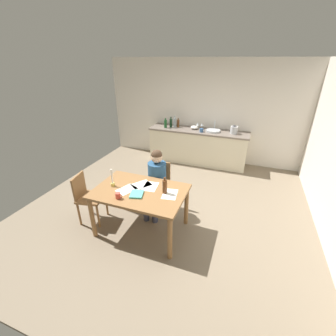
% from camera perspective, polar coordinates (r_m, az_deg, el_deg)
% --- Properties ---
extents(ground_plane, '(5.20, 5.20, 0.04)m').
position_cam_1_polar(ground_plane, '(4.39, 0.11, -10.03)').
color(ground_plane, '#7A6B56').
extents(wall_back, '(5.20, 0.12, 2.60)m').
position_cam_1_polar(wall_back, '(6.18, 8.79, 13.98)').
color(wall_back, silver).
rests_on(wall_back, ground).
extents(kitchen_counter, '(2.56, 0.64, 0.90)m').
position_cam_1_polar(kitchen_counter, '(6.08, 7.51, 5.51)').
color(kitchen_counter, beige).
rests_on(kitchen_counter, ground).
extents(dining_table, '(1.40, 0.92, 0.76)m').
position_cam_1_polar(dining_table, '(3.52, -7.10, -7.05)').
color(dining_table, olive).
rests_on(dining_table, ground).
extents(chair_at_table, '(0.42, 0.42, 0.89)m').
position_cam_1_polar(chair_at_table, '(4.14, -2.33, -3.94)').
color(chair_at_table, olive).
rests_on(chair_at_table, ground).
extents(person_seated, '(0.34, 0.60, 1.19)m').
position_cam_1_polar(person_seated, '(3.93, -3.10, -2.72)').
color(person_seated, navy).
rests_on(person_seated, ground).
extents(chair_side_empty, '(0.47, 0.47, 0.87)m').
position_cam_1_polar(chair_side_empty, '(4.04, -19.75, -6.70)').
color(chair_side_empty, olive).
rests_on(chair_side_empty, ground).
extents(coffee_mug, '(0.11, 0.07, 0.09)m').
position_cam_1_polar(coffee_mug, '(3.31, -12.55, -6.86)').
color(coffee_mug, '#D84C3F').
rests_on(coffee_mug, dining_table).
extents(candlestick, '(0.06, 0.06, 0.30)m').
position_cam_1_polar(candlestick, '(3.62, -13.91, -3.32)').
color(candlestick, gold).
rests_on(candlestick, dining_table).
extents(book_magazine, '(0.23, 0.26, 0.03)m').
position_cam_1_polar(book_magazine, '(3.36, -7.96, -6.58)').
color(book_magazine, '#4CA99D').
rests_on(book_magazine, dining_table).
extents(paper_letter, '(0.25, 0.32, 0.00)m').
position_cam_1_polar(paper_letter, '(3.55, -4.49, -4.68)').
color(paper_letter, white).
rests_on(paper_letter, dining_table).
extents(paper_bill, '(0.31, 0.35, 0.00)m').
position_cam_1_polar(paper_bill, '(3.52, -10.44, -5.39)').
color(paper_bill, white).
rests_on(paper_bill, dining_table).
extents(paper_envelope, '(0.26, 0.33, 0.00)m').
position_cam_1_polar(paper_envelope, '(3.35, 0.47, -6.64)').
color(paper_envelope, white).
rests_on(paper_envelope, dining_table).
extents(paper_receipt, '(0.34, 0.36, 0.00)m').
position_cam_1_polar(paper_receipt, '(3.61, -6.80, -4.22)').
color(paper_receipt, white).
rests_on(paper_receipt, dining_table).
extents(wine_bottle_on_table, '(0.07, 0.07, 0.26)m').
position_cam_1_polar(wine_bottle_on_table, '(3.33, -0.83, -4.71)').
color(wine_bottle_on_table, '#593319').
rests_on(wine_bottle_on_table, dining_table).
extents(sink_unit, '(0.36, 0.36, 0.24)m').
position_cam_1_polar(sink_unit, '(5.87, 11.42, 9.31)').
color(sink_unit, '#B2B7BC').
rests_on(sink_unit, kitchen_counter).
extents(bottle_oil, '(0.08, 0.08, 0.25)m').
position_cam_1_polar(bottle_oil, '(6.07, -0.64, 11.21)').
color(bottle_oil, '#194C23').
rests_on(bottle_oil, kitchen_counter).
extents(bottle_vinegar, '(0.07, 0.07, 0.28)m').
position_cam_1_polar(bottle_vinegar, '(6.09, 0.74, 11.37)').
color(bottle_vinegar, black).
rests_on(bottle_vinegar, kitchen_counter).
extents(bottle_wine_red, '(0.08, 0.08, 0.30)m').
position_cam_1_polar(bottle_wine_red, '(6.13, 1.75, 11.52)').
color(bottle_wine_red, '#8C999E').
rests_on(bottle_wine_red, kitchen_counter).
extents(bottle_sauce, '(0.06, 0.06, 0.24)m').
position_cam_1_polar(bottle_sauce, '(6.12, 2.59, 11.26)').
color(bottle_sauce, '#593319').
rests_on(bottle_sauce, kitchen_counter).
extents(mixing_bowl, '(0.19, 0.19, 0.09)m').
position_cam_1_polar(mixing_bowl, '(5.99, 6.70, 10.21)').
color(mixing_bowl, white).
rests_on(mixing_bowl, kitchen_counter).
extents(stovetop_kettle, '(0.18, 0.18, 0.22)m').
position_cam_1_polar(stovetop_kettle, '(5.79, 16.43, 9.32)').
color(stovetop_kettle, '#B7BABF').
rests_on(stovetop_kettle, kitchen_counter).
extents(wine_glass_near_sink, '(0.07, 0.07, 0.15)m').
position_cam_1_polar(wine_glass_near_sink, '(6.04, 8.64, 10.86)').
color(wine_glass_near_sink, silver).
rests_on(wine_glass_near_sink, kitchen_counter).
extents(wine_glass_by_kettle, '(0.07, 0.07, 0.15)m').
position_cam_1_polar(wine_glass_by_kettle, '(6.07, 7.53, 10.99)').
color(wine_glass_by_kettle, silver).
rests_on(wine_glass_by_kettle, kitchen_counter).
extents(teacup_on_counter, '(0.13, 0.09, 0.09)m').
position_cam_1_polar(teacup_on_counter, '(5.77, 8.49, 9.46)').
color(teacup_on_counter, '#33598C').
rests_on(teacup_on_counter, kitchen_counter).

